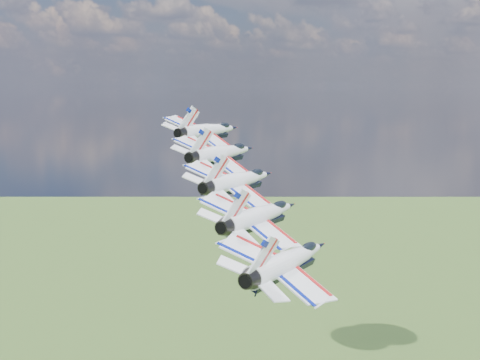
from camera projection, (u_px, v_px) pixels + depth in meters
The scene contains 5 objects.
jet_0 at pixel (209, 130), 105.48m from camera, with size 11.65×17.25×5.15m, color white, non-canonical shape.
jet_1 at pixel (223, 152), 95.45m from camera, with size 11.65×17.25×5.15m, color white, non-canonical shape.
jet_2 at pixel (240, 180), 85.43m from camera, with size 11.65×17.25×5.15m, color white, non-canonical shape.
jet_3 at pixel (261, 215), 75.40m from camera, with size 11.65×17.25×5.15m, color white, non-canonical shape.
jet_4 at pixel (289, 260), 65.38m from camera, with size 11.65×17.25×5.15m, color white, non-canonical shape.
Camera 1 is at (32.71, -65.64, 164.18)m, focal length 50.00 mm.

